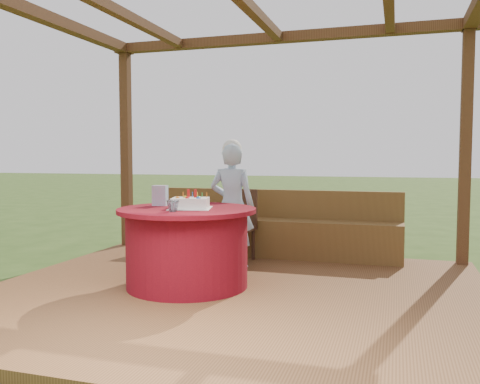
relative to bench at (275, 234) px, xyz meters
name	(u,v)px	position (x,y,z in m)	size (l,w,h in m)	color
ground	(232,304)	(0.00, -1.72, -0.38)	(60.00, 60.00, 0.00)	#2D4818
deck	(232,297)	(0.00, -1.72, -0.32)	(4.50, 4.00, 0.12)	brown
pergola	(232,33)	(0.00, -1.72, 2.02)	(4.50, 4.00, 2.72)	brown
bench	(275,234)	(0.00, 0.00, 0.00)	(3.00, 0.42, 0.80)	brown
table	(187,247)	(-0.45, -1.68, 0.11)	(1.28, 1.28, 0.74)	maroon
chair	(239,222)	(-0.36, -0.37, 0.18)	(0.43, 0.43, 0.83)	#371E11
elderly_woman	(232,203)	(-0.31, -0.76, 0.44)	(0.50, 0.34, 1.40)	#92B6D9
birthday_cake	(190,203)	(-0.40, -1.71, 0.52)	(0.46, 0.46, 0.17)	white
gift_bag	(160,196)	(-0.79, -1.54, 0.57)	(0.14, 0.09, 0.20)	#D88BBF
drinking_glass	(173,206)	(-0.44, -2.00, 0.52)	(0.11, 0.11, 0.10)	white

